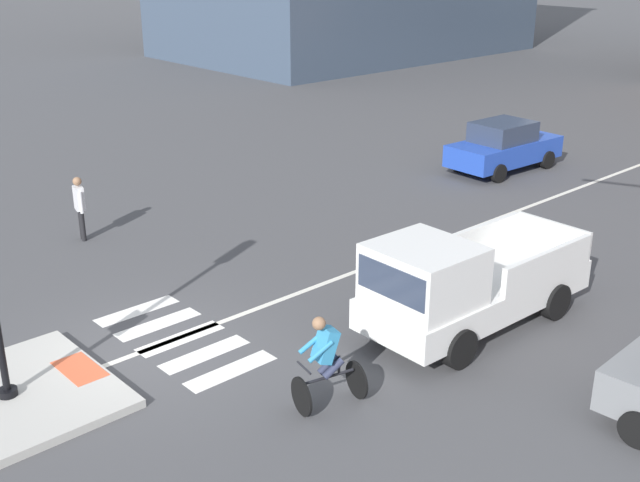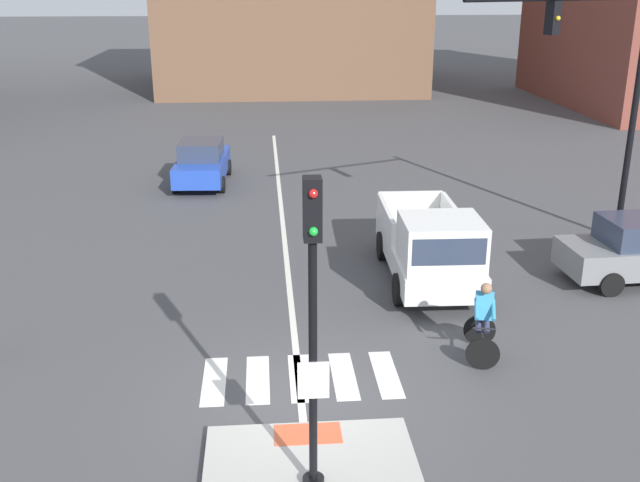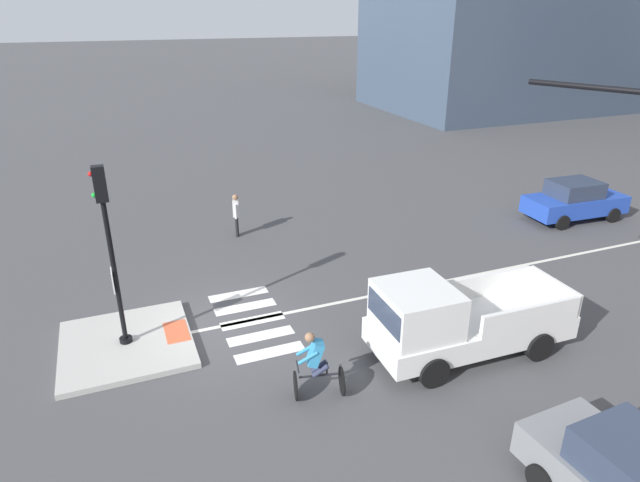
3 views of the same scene
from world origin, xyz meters
TOP-DOWN VIEW (x-y plane):
  - ground_plane at (0.00, 0.00)m, footprint 300.00×300.00m
  - traffic_island at (0.00, -2.54)m, footprint 3.29×3.25m
  - tactile_pad_front at (0.00, -1.27)m, footprint 1.10×0.60m
  - signal_pole at (0.00, -2.55)m, footprint 0.44×0.38m
  - crosswalk_stripe_a at (-1.64, 0.82)m, footprint 0.44×1.80m
  - crosswalk_stripe_b at (-0.82, 0.82)m, footprint 0.44×1.80m
  - crosswalk_stripe_c at (0.00, 0.82)m, footprint 0.44×1.80m
  - crosswalk_stripe_d at (0.82, 0.82)m, footprint 0.44×1.80m
  - crosswalk_stripe_e at (1.64, 0.82)m, footprint 0.44×1.80m
  - lane_centre_line at (-0.04, 10.00)m, footprint 0.14×28.00m
  - car_blue_westbound_distant at (-2.84, 15.23)m, footprint 2.00×4.18m
  - pickup_truck_white_eastbound_mid at (3.41, 5.07)m, footprint 2.17×5.15m
  - cyclist at (3.63, 1.30)m, footprint 0.88×1.21m
  - pedestrian_at_curb_left at (-6.21, 1.91)m, footprint 0.53×0.31m

SIDE VIEW (x-z plane):
  - ground_plane at x=0.00m, z-range 0.00..0.00m
  - crosswalk_stripe_a at x=-1.64m, z-range 0.00..0.01m
  - crosswalk_stripe_b at x=-0.82m, z-range 0.00..0.01m
  - crosswalk_stripe_c at x=0.00m, z-range 0.00..0.01m
  - crosswalk_stripe_d at x=0.82m, z-range 0.00..0.01m
  - crosswalk_stripe_e at x=1.64m, z-range 0.00..0.01m
  - lane_centre_line at x=-0.04m, z-range 0.00..0.01m
  - traffic_island at x=0.00m, z-range 0.00..0.15m
  - tactile_pad_front at x=0.00m, z-range 0.15..0.16m
  - car_blue_westbound_distant at x=-2.84m, z-range -0.01..1.63m
  - cyclist at x=3.63m, z-range 0.03..1.71m
  - pickup_truck_white_eastbound_mid at x=3.41m, z-range -0.06..2.02m
  - pedestrian_at_curb_left at x=-6.21m, z-range 0.15..1.82m
  - signal_pole at x=0.00m, z-range 0.63..5.29m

